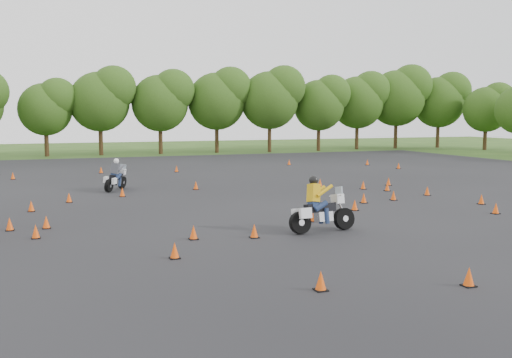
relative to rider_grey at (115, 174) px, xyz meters
The scene contains 6 objects.
ground 12.79m from the rider_grey, 64.39° to the right, with size 140.00×140.00×0.00m, color #2D5119.
asphalt_pad 7.84m from the rider_grey, 44.95° to the right, with size 62.00×62.00×0.00m, color black.
treeline 25.82m from the rider_grey, 70.31° to the left, with size 86.63×32.19×10.90m.
traffic_cones 7.46m from the rider_grey, 53.55° to the right, with size 36.58×33.26×0.45m.
rider_grey is the anchor object (origin of this frame).
rider_yellow 15.27m from the rider_grey, 68.70° to the right, with size 2.60×0.80×2.00m, color gold, non-canonical shape.
Camera 1 is at (-9.19, -20.49, 4.12)m, focal length 40.00 mm.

